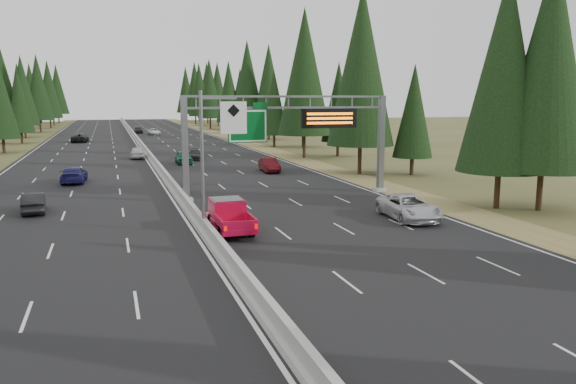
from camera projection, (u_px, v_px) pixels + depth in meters
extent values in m
cube|color=black|center=(144.00, 150.00, 83.68)|extent=(32.00, 260.00, 0.08)
cube|color=olive|center=(259.00, 147.00, 89.04)|extent=(3.60, 260.00, 0.06)
cube|color=#474821|center=(13.00, 154.00, 78.33)|extent=(3.60, 260.00, 0.06)
cube|color=#9D9C97|center=(144.00, 149.00, 83.65)|extent=(0.70, 260.00, 0.30)
cube|color=#9D9C97|center=(144.00, 146.00, 83.59)|extent=(0.30, 260.00, 0.60)
cube|color=slate|center=(185.00, 149.00, 40.87)|extent=(0.45, 0.45, 7.80)
cube|color=#9D9C97|center=(187.00, 200.00, 41.48)|extent=(0.90, 0.90, 0.30)
cube|color=slate|center=(381.00, 144.00, 45.63)|extent=(0.45, 0.45, 7.80)
cube|color=#9D9C97|center=(380.00, 190.00, 46.25)|extent=(0.90, 0.90, 0.30)
cube|color=slate|center=(288.00, 96.00, 42.62)|extent=(15.85, 0.35, 0.16)
cube|color=slate|center=(288.00, 108.00, 42.76)|extent=(15.85, 0.35, 0.16)
cube|color=#054C19|center=(248.00, 126.00, 41.76)|extent=(3.00, 0.10, 2.50)
cube|color=silver|center=(248.00, 126.00, 41.70)|extent=(2.85, 0.02, 2.35)
cube|color=#054C19|center=(260.00, 106.00, 41.81)|extent=(1.10, 0.10, 0.45)
cube|color=black|center=(329.00, 118.00, 43.58)|extent=(4.50, 0.40, 1.50)
cube|color=orange|center=(330.00, 114.00, 43.32)|extent=(3.80, 0.02, 0.18)
cube|color=orange|center=(330.00, 118.00, 43.38)|extent=(3.80, 0.02, 0.18)
cube|color=orange|center=(330.00, 123.00, 43.43)|extent=(3.80, 0.02, 0.18)
cylinder|color=slate|center=(202.00, 163.00, 31.35)|extent=(0.20, 0.20, 8.00)
cube|color=#9D9C97|center=(204.00, 231.00, 31.99)|extent=(0.50, 0.50, 0.20)
cube|color=slate|center=(219.00, 98.00, 31.06)|extent=(2.00, 0.15, 0.15)
cube|color=silver|center=(234.00, 118.00, 31.37)|extent=(1.50, 0.06, 1.80)
cylinder|color=black|center=(497.00, 190.00, 39.40)|extent=(0.40, 0.40, 2.62)
cone|color=black|center=(505.00, 71.00, 38.05)|extent=(5.89, 5.89, 13.75)
cylinder|color=black|center=(540.00, 190.00, 38.62)|extent=(0.40, 0.40, 2.78)
cone|color=black|center=(549.00, 61.00, 37.19)|extent=(6.26, 6.26, 14.60)
cylinder|color=black|center=(360.00, 160.00, 56.96)|extent=(0.40, 0.40, 2.99)
cone|color=black|center=(362.00, 66.00, 55.42)|extent=(6.72, 6.72, 15.68)
cylinder|color=black|center=(412.00, 166.00, 56.89)|extent=(0.40, 0.40, 1.78)
cone|color=black|center=(414.00, 111.00, 55.98)|extent=(4.00, 4.00, 9.33)
cylinder|color=black|center=(304.00, 147.00, 72.43)|extent=(0.40, 0.40, 3.03)
cone|color=black|center=(304.00, 72.00, 70.87)|extent=(6.83, 6.83, 15.93)
cylinder|color=black|center=(338.00, 149.00, 75.10)|extent=(0.40, 0.40, 1.99)
cone|color=black|center=(338.00, 102.00, 74.07)|extent=(4.48, 4.48, 10.46)
cylinder|color=black|center=(274.00, 141.00, 89.53)|extent=(0.40, 0.40, 1.94)
cone|color=black|center=(274.00, 102.00, 88.54)|extent=(4.36, 4.36, 10.18)
cylinder|color=black|center=(303.00, 138.00, 89.31)|extent=(0.40, 0.40, 2.94)
cone|color=black|center=(303.00, 79.00, 87.80)|extent=(6.62, 6.62, 15.44)
cylinder|color=black|center=(248.00, 131.00, 108.07)|extent=(0.40, 0.40, 2.97)
cone|color=black|center=(247.00, 82.00, 106.54)|extent=(6.69, 6.69, 15.61)
cylinder|color=black|center=(269.00, 132.00, 105.65)|extent=(0.40, 0.40, 2.83)
cone|color=black|center=(269.00, 84.00, 104.19)|extent=(6.36, 6.36, 14.85)
cylinder|color=black|center=(229.00, 128.00, 124.00)|extent=(0.40, 0.40, 2.53)
cone|color=black|center=(229.00, 91.00, 122.69)|extent=(5.70, 5.70, 13.30)
cylinder|color=black|center=(241.00, 128.00, 123.98)|extent=(0.40, 0.40, 2.27)
cone|color=black|center=(240.00, 96.00, 122.81)|extent=(5.11, 5.11, 11.91)
cylinder|color=black|center=(210.00, 124.00, 140.84)|extent=(0.40, 0.40, 2.79)
cone|color=black|center=(210.00, 88.00, 139.40)|extent=(6.28, 6.28, 14.66)
cylinder|color=black|center=(230.00, 125.00, 140.79)|extent=(0.40, 0.40, 2.20)
cone|color=black|center=(230.00, 97.00, 139.66)|extent=(4.94, 4.94, 11.53)
cylinder|color=black|center=(200.00, 121.00, 157.81)|extent=(0.40, 0.40, 2.80)
cone|color=black|center=(199.00, 89.00, 156.37)|extent=(6.30, 6.30, 14.70)
cylinder|color=black|center=(218.00, 121.00, 158.18)|extent=(0.40, 0.40, 2.85)
cone|color=black|center=(218.00, 89.00, 156.71)|extent=(6.41, 6.41, 14.96)
cylinder|color=black|center=(196.00, 119.00, 172.21)|extent=(0.40, 0.40, 3.00)
cone|color=black|center=(195.00, 88.00, 170.66)|extent=(6.75, 6.75, 15.75)
cylinder|color=black|center=(208.00, 119.00, 174.14)|extent=(0.40, 0.40, 3.00)
cone|color=black|center=(207.00, 88.00, 172.60)|extent=(6.75, 6.75, 15.74)
cylinder|color=black|center=(187.00, 117.00, 191.54)|extent=(0.40, 0.40, 2.94)
cone|color=black|center=(186.00, 90.00, 190.03)|extent=(6.61, 6.61, 15.42)
cylinder|color=black|center=(199.00, 118.00, 190.63)|extent=(0.40, 0.40, 1.94)
cone|color=black|center=(199.00, 100.00, 189.63)|extent=(4.36, 4.36, 10.17)
cylinder|color=black|center=(4.00, 146.00, 78.99)|extent=(0.40, 0.40, 2.10)
cone|color=black|center=(0.00, 99.00, 77.91)|extent=(4.73, 4.73, 11.03)
cylinder|color=black|center=(22.00, 138.00, 95.72)|extent=(0.40, 0.40, 1.98)
cone|color=black|center=(19.00, 101.00, 94.70)|extent=(4.45, 4.45, 10.38)
cylinder|color=black|center=(25.00, 131.00, 110.11)|extent=(0.40, 0.40, 2.56)
cone|color=black|center=(22.00, 90.00, 108.79)|extent=(5.76, 5.76, 13.43)
cylinder|color=black|center=(6.00, 130.00, 111.49)|extent=(0.40, 0.40, 2.85)
cone|color=black|center=(2.00, 85.00, 110.02)|extent=(6.42, 6.42, 14.98)
cylinder|color=black|center=(41.00, 126.00, 128.22)|extent=(0.40, 0.40, 2.81)
cone|color=black|center=(38.00, 87.00, 126.77)|extent=(6.33, 6.33, 14.78)
cylinder|color=black|center=(21.00, 127.00, 126.53)|extent=(0.40, 0.40, 2.49)
cone|color=black|center=(18.00, 92.00, 125.25)|extent=(5.60, 5.60, 13.07)
cylinder|color=black|center=(51.00, 123.00, 146.34)|extent=(0.40, 0.40, 2.80)
cone|color=black|center=(48.00, 89.00, 144.90)|extent=(6.29, 6.29, 14.68)
cylinder|color=black|center=(33.00, 123.00, 145.42)|extent=(0.40, 0.40, 2.68)
cone|color=black|center=(31.00, 90.00, 144.04)|extent=(6.03, 6.03, 14.07)
cylinder|color=black|center=(54.00, 122.00, 162.06)|extent=(0.40, 0.40, 2.11)
cone|color=black|center=(52.00, 99.00, 160.97)|extent=(4.75, 4.75, 11.09)
cylinder|color=black|center=(38.00, 121.00, 160.94)|extent=(0.40, 0.40, 2.29)
cone|color=black|center=(36.00, 96.00, 159.76)|extent=(5.16, 5.16, 12.04)
cylinder|color=black|center=(59.00, 118.00, 176.37)|extent=(0.40, 0.40, 2.92)
cone|color=black|center=(57.00, 89.00, 174.87)|extent=(6.56, 6.56, 15.31)
cylinder|color=black|center=(41.00, 119.00, 178.12)|extent=(0.40, 0.40, 2.48)
cone|color=black|center=(40.00, 94.00, 176.85)|extent=(5.57, 5.57, 12.99)
imported|color=silver|center=(409.00, 207.00, 35.53)|extent=(2.95, 5.72, 1.54)
cylinder|color=black|center=(222.00, 232.00, 30.43)|extent=(0.29, 0.78, 0.78)
cylinder|color=black|center=(251.00, 230.00, 30.92)|extent=(0.29, 0.78, 0.78)
cylinder|color=black|center=(211.00, 220.00, 33.45)|extent=(0.29, 0.78, 0.78)
cylinder|color=black|center=(238.00, 219.00, 33.95)|extent=(0.29, 0.78, 0.78)
cube|color=#BD0B32|center=(230.00, 222.00, 32.21)|extent=(1.95, 5.46, 0.29)
cube|color=#BD0B32|center=(227.00, 208.00, 32.92)|extent=(1.85, 2.14, 1.07)
cube|color=black|center=(227.00, 203.00, 32.87)|extent=(1.66, 1.85, 0.54)
cube|color=#BD0B32|center=(219.00, 223.00, 30.50)|extent=(0.10, 2.34, 0.58)
cube|color=#BD0B32|center=(252.00, 221.00, 31.06)|extent=(0.10, 2.34, 0.58)
cube|color=#BD0B32|center=(241.00, 226.00, 29.68)|extent=(1.95, 0.10, 0.58)
imported|color=#135436|center=(184.00, 157.00, 66.01)|extent=(1.97, 4.58, 1.54)
imported|color=#4F0B11|center=(269.00, 165.00, 58.53)|extent=(1.71, 4.39, 1.42)
imported|color=black|center=(195.00, 154.00, 70.25)|extent=(2.12, 4.55, 1.28)
imported|color=silver|center=(154.00, 132.00, 118.53)|extent=(2.54, 4.96, 1.34)
imported|color=black|center=(139.00, 130.00, 123.81)|extent=(1.76, 4.32, 1.47)
imported|color=black|center=(34.00, 203.00, 37.60)|extent=(1.75, 4.18, 1.35)
imported|color=#191751|center=(74.00, 175.00, 50.99)|extent=(2.33, 5.13, 1.46)
imported|color=#BBBBBB|center=(137.00, 153.00, 71.64)|extent=(2.00, 4.52, 1.51)
imported|color=black|center=(80.00, 138.00, 98.53)|extent=(2.91, 5.71, 1.55)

